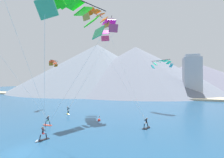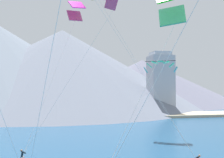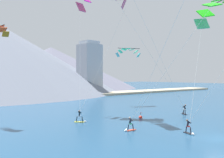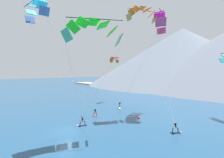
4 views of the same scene
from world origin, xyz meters
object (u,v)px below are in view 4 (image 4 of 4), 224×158
Objects in this scene: kitesurfer_mid_center at (120,107)px; race_marker_buoy at (139,118)px; parafoil_kite_near_lead at (142,13)px; parafoil_kite_far_left at (37,9)px; parafoil_kite_distant_high_outer at (114,59)px; kitesurfer_far_left at (95,113)px; kitesurfer_near_lead at (177,130)px; parafoil_kite_near_trail at (94,29)px; parafoil_kite_mid_center at (160,21)px; kitesurfer_near_trail at (81,123)px.

race_marker_buoy is at bearing -20.08° from kitesurfer_mid_center.
parafoil_kite_far_left is at bearing -104.51° from parafoil_kite_near_lead.
parafoil_kite_near_lead reaches higher than parafoil_kite_distant_high_outer.
kitesurfer_far_left is 0.45× the size of parafoil_kite_distant_high_outer.
kitesurfer_far_left is (-15.97, -3.30, -0.07)m from kitesurfer_near_lead.
parafoil_kite_near_trail is at bearing -75.68° from parafoil_kite_near_lead.
parafoil_kite_mid_center is (7.46, 5.07, 19.55)m from kitesurfer_mid_center.
kitesurfer_near_lead is 1.01× the size of kitesurfer_far_left.
parafoil_kite_near_trail is at bearing -54.26° from kitesurfer_mid_center.
kitesurfer_mid_center is (-5.33, 13.70, 0.06)m from kitesurfer_near_trail.
parafoil_kite_distant_high_outer reaches higher than kitesurfer_mid_center.
parafoil_kite_distant_high_outer is (-10.50, 14.52, 12.09)m from kitesurfer_far_left.
kitesurfer_near_lead is 0.09× the size of parafoil_kite_near_lead.
parafoil_kite_distant_high_outer reaches higher than race_marker_buoy.
parafoil_kite_distant_high_outer is at bearing 125.87° from kitesurfer_far_left.
parafoil_kite_near_lead is at bearing 121.72° from race_marker_buoy.
kitesurfer_far_left is at bearing 144.69° from parafoil_kite_near_trail.
parafoil_kite_near_trail is 3.81× the size of parafoil_kite_distant_high_outer.
kitesurfer_mid_center reaches higher than kitesurfer_near_lead.
kitesurfer_near_lead is 0.09× the size of parafoil_kite_mid_center.
parafoil_kite_near_lead is 1.40× the size of parafoil_kite_near_trail.
parafoil_kite_far_left reaches higher than parafoil_kite_distant_high_outer.
parafoil_kite_mid_center is 21.58m from race_marker_buoy.
kitesurfer_near_trail is 14.70m from kitesurfer_mid_center.
parafoil_kite_far_left is at bearing -66.33° from parafoil_kite_distant_high_outer.
parafoil_kite_near_trail reaches higher than race_marker_buoy.
kitesurfer_mid_center is 0.09× the size of parafoil_kite_near_lead.
parafoil_kite_mid_center is 1.11× the size of parafoil_kite_far_left.
kitesurfer_mid_center is 0.09× the size of parafoil_kite_mid_center.
parafoil_kite_far_left is at bearing -151.51° from parafoil_kite_near_trail.
kitesurfer_far_left is 24.47m from parafoil_kite_mid_center.
parafoil_kite_far_left is at bearing -119.15° from kitesurfer_near_trail.
parafoil_kite_far_left is (-3.19, -5.72, 17.92)m from kitesurfer_near_trail.
parafoil_kite_near_lead reaches higher than parafoil_kite_near_trail.
kitesurfer_near_lead is 0.99× the size of kitesurfer_near_trail.
parafoil_kite_mid_center is (-3.19, 19.87, 5.46)m from parafoil_kite_near_trail.
parafoil_kite_near_lead reaches higher than kitesurfer_far_left.
kitesurfer_mid_center is 26.47m from parafoil_kite_far_left.
kitesurfer_mid_center is at bearing 159.92° from race_marker_buoy.
parafoil_kite_far_left is at bearing -111.69° from race_marker_buoy.
parafoil_kite_far_left is (-15.19, -14.50, 17.86)m from kitesurfer_near_lead.
kitesurfer_far_left is 0.10× the size of parafoil_kite_far_left.
parafoil_kite_mid_center reaches higher than kitesurfer_mid_center.
parafoil_kite_distant_high_outer is at bearing 151.97° from race_marker_buoy.
parafoil_kite_near_lead is at bearing -23.04° from parafoil_kite_distant_high_outer.
kitesurfer_far_left is 21.15m from parafoil_kite_far_left.
kitesurfer_near_lead is 1.72× the size of race_marker_buoy.
kitesurfer_mid_center is 0.12× the size of parafoil_kite_near_trail.
parafoil_kite_distant_high_outer is at bearing 157.03° from kitesurfer_near_lead.
parafoil_kite_distant_high_outer reaches higher than kitesurfer_near_lead.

